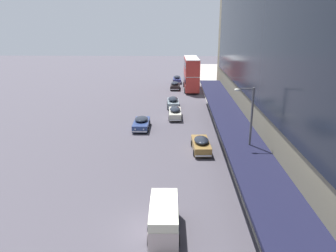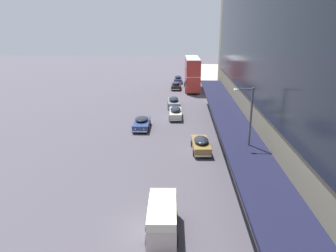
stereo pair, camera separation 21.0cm
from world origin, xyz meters
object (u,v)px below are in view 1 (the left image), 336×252
object	(u,v)px
pedestrian_at_kerb	(247,168)
vw_van	(164,216)
transit_bus_kerbside_front	(191,73)
sedan_oncoming_rear	(201,144)
sedan_far_back	(175,113)
sedan_second_near	(177,79)
sedan_oncoming_front	(173,102)
street_lamp	(248,132)
sedan_trailing_mid	(141,123)
sedan_lead_near	(175,85)

from	to	relation	value
pedestrian_at_kerb	vw_van	bearing A→B (deg)	-132.39
transit_bus_kerbside_front	sedan_oncoming_rear	distance (m)	33.11
sedan_far_back	vw_van	distance (m)	26.18
sedan_second_near	sedan_oncoming_front	bearing A→B (deg)	-91.25
transit_bus_kerbside_front	street_lamp	size ratio (longest dim) A/B	1.30
sedan_far_back	sedan_second_near	world-z (taller)	sedan_second_near
sedan_oncoming_rear	sedan_far_back	bearing A→B (deg)	102.79
pedestrian_at_kerb	street_lamp	world-z (taller)	street_lamp
sedan_trailing_mid	street_lamp	distance (m)	18.58
sedan_trailing_mid	sedan_far_back	world-z (taller)	sedan_far_back
sedan_far_back	sedan_oncoming_front	xyz separation A→B (m)	(-0.39, 6.29, 0.02)
sedan_far_back	pedestrian_at_kerb	size ratio (longest dim) A/B	2.68
sedan_oncoming_rear	sedan_oncoming_front	size ratio (longest dim) A/B	0.94
transit_bus_kerbside_front	sedan_second_near	distance (m)	9.01
sedan_lead_near	vw_van	distance (m)	47.46
sedan_oncoming_rear	sedan_far_back	xyz separation A→B (m)	(-2.81, 12.36, 0.04)
pedestrian_at_kerb	street_lamp	distance (m)	3.70
sedan_trailing_mid	street_lamp	size ratio (longest dim) A/B	0.61
sedan_oncoming_rear	street_lamp	bearing A→B (deg)	-69.14
sedan_far_back	street_lamp	distance (m)	21.33
sedan_oncoming_rear	sedan_second_near	xyz separation A→B (m)	(-2.70, 41.14, 0.06)
sedan_lead_near	street_lamp	distance (m)	42.06
sedan_trailing_mid	pedestrian_at_kerb	size ratio (longest dim) A/B	2.58
sedan_oncoming_rear	sedan_oncoming_front	world-z (taller)	sedan_oncoming_front
sedan_oncoming_rear	vw_van	size ratio (longest dim) A/B	1.03
transit_bus_kerbside_front	sedan_far_back	xyz separation A→B (m)	(-2.93, -20.63, -2.63)
sedan_oncoming_rear	sedan_second_near	distance (m)	41.23
vw_van	street_lamp	bearing A→B (deg)	44.33
transit_bus_kerbside_front	street_lamp	xyz separation A→B (m)	(2.84, -40.79, 1.28)
sedan_far_back	vw_van	xyz separation A→B (m)	(-0.38, -26.17, 0.30)
vw_van	street_lamp	distance (m)	9.33
transit_bus_kerbside_front	sedan_oncoming_rear	xyz separation A→B (m)	(-0.13, -33.00, -2.66)
vw_van	sedan_oncoming_rear	bearing A→B (deg)	76.99
sedan_lead_near	sedan_second_near	bearing A→B (deg)	87.48
transit_bus_kerbside_front	vw_van	bearing A→B (deg)	-94.05
sedan_lead_near	sedan_second_near	xyz separation A→B (m)	(0.33, 7.50, 0.05)
sedan_second_near	sedan_trailing_mid	bearing A→B (deg)	-97.17
vw_van	sedan_trailing_mid	bearing A→B (deg)	100.05
sedan_second_near	sedan_oncoming_rear	bearing A→B (deg)	-86.24
sedan_lead_near	sedan_far_back	bearing A→B (deg)	-89.39
sedan_trailing_mid	street_lamp	world-z (taller)	street_lamp
sedan_trailing_mid	sedan_oncoming_front	xyz separation A→B (m)	(3.75, 11.25, 0.09)
sedan_second_near	pedestrian_at_kerb	bearing A→B (deg)	-82.85
sedan_oncoming_rear	sedan_oncoming_front	bearing A→B (deg)	99.72
transit_bus_kerbside_front	sedan_lead_near	world-z (taller)	transit_bus_kerbside_front
sedan_trailing_mid	sedan_oncoming_front	size ratio (longest dim) A/B	0.95
sedan_far_back	sedan_trailing_mid	bearing A→B (deg)	-129.90
transit_bus_kerbside_front	sedan_far_back	size ratio (longest dim) A/B	2.08
sedan_lead_near	pedestrian_at_kerb	xyz separation A→B (m)	(6.33, -40.35, 0.42)
transit_bus_kerbside_front	sedan_far_back	bearing A→B (deg)	-98.09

